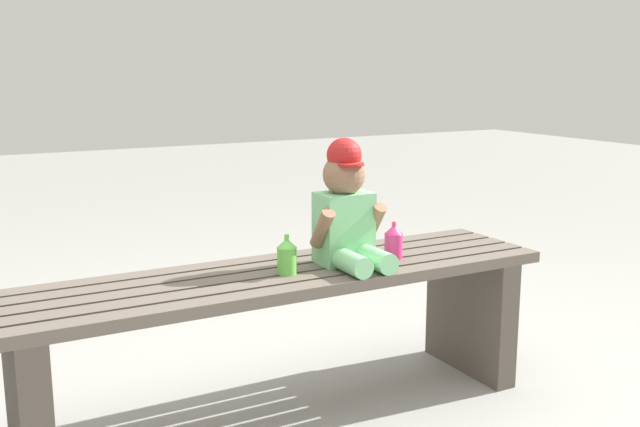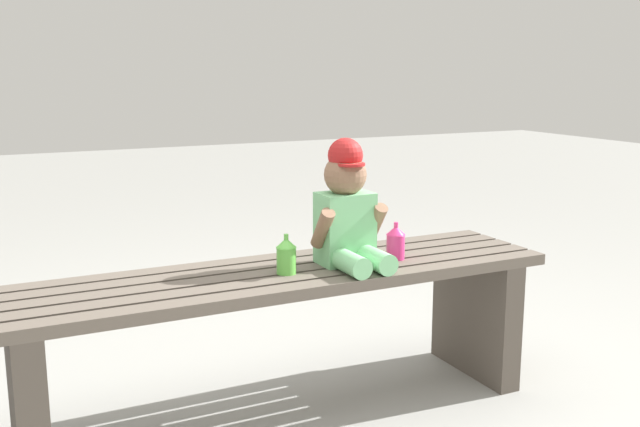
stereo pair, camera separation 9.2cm
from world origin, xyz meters
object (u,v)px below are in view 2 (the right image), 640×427
at_px(sippy_cup_left, 286,255).
at_px(sippy_cup_right, 396,242).
at_px(park_bench, 282,317).
at_px(child_figure, 348,210).

height_order(sippy_cup_left, sippy_cup_right, same).
xyz_separation_m(park_bench, child_figure, (0.22, -0.03, 0.33)).
xyz_separation_m(child_figure, sippy_cup_left, (-0.22, -0.01, -0.12)).
relative_size(child_figure, sippy_cup_right, 3.26).
height_order(child_figure, sippy_cup_left, child_figure).
distance_m(child_figure, sippy_cup_left, 0.25).
height_order(park_bench, child_figure, child_figure).
bearing_deg(park_bench, sippy_cup_right, -5.77).
distance_m(child_figure, sippy_cup_right, 0.21).
bearing_deg(sippy_cup_left, sippy_cup_right, 0.00).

